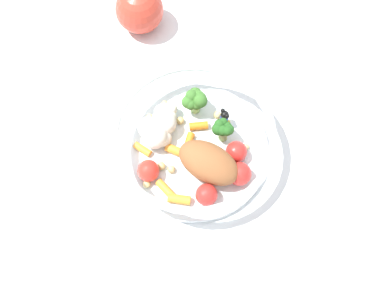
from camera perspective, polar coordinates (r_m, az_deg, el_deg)
ground_plane at (r=0.72m, az=-1.04°, el=-0.04°), size 2.40×2.40×0.00m
food_container at (r=0.69m, az=-0.01°, el=-0.11°), size 0.22×0.22×0.06m
loose_apple at (r=0.81m, az=-6.00°, el=14.97°), size 0.08×0.08×0.09m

